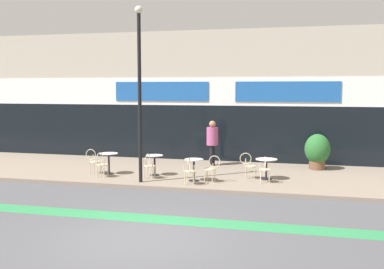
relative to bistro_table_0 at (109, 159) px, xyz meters
name	(u,v)px	position (x,y,z in m)	size (l,w,h in m)	color
ground_plane	(141,238)	(3.49, -6.06, -0.67)	(120.00, 120.00, 0.00)	#4C4C51
sidewalk_slab	(209,174)	(3.49, 1.19, -0.61)	(40.00, 5.50, 0.12)	gray
storefront_facade	(229,97)	(3.49, 5.90, 2.19)	(40.00, 4.06, 5.74)	#B2A899
bike_lane_stripe	(161,219)	(3.49, -4.63, -0.66)	(36.00, 0.70, 0.01)	#2D844C
bistro_table_0	(109,159)	(0.00, 0.00, 0.00)	(0.67, 0.67, 0.77)	black
bistro_table_1	(155,161)	(1.71, 0.17, -0.03)	(0.62, 0.62, 0.74)	black
bistro_table_2	(194,166)	(3.32, -0.45, -0.02)	(0.64, 0.64, 0.75)	black
bistro_table_3	(266,165)	(5.69, 0.44, -0.04)	(0.75, 0.75, 0.71)	black
cafe_chair_0_near	(101,163)	(-0.01, -0.63, -0.03)	(0.44, 0.59, 0.90)	beige
cafe_chair_0_side	(93,159)	(-0.63, 0.00, -0.03)	(0.58, 0.41, 0.90)	beige
cafe_chair_1_near	(149,164)	(1.71, -0.45, -0.03)	(0.41, 0.58, 0.90)	beige
cafe_chair_2_near	(190,169)	(3.33, -1.08, -0.03)	(0.43, 0.59, 0.90)	beige
cafe_chair_2_side	(212,167)	(3.95, -0.46, -0.03)	(0.60, 0.45, 0.90)	beige
cafe_chair_3_near	(265,168)	(5.70, -0.18, -0.03)	(0.45, 0.60, 0.90)	beige
cafe_chair_3_side	(248,164)	(5.07, 0.44, -0.03)	(0.59, 0.43, 0.90)	beige
planter_pot	(317,151)	(7.46, 2.84, 0.18)	(0.97, 0.97, 1.38)	brown
lamp_post	(140,83)	(1.63, -1.05, 2.76)	(0.26, 0.26, 5.80)	black
pedestrian_near_end	(212,139)	(3.32, 2.76, 0.54)	(0.50, 0.50, 1.83)	black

